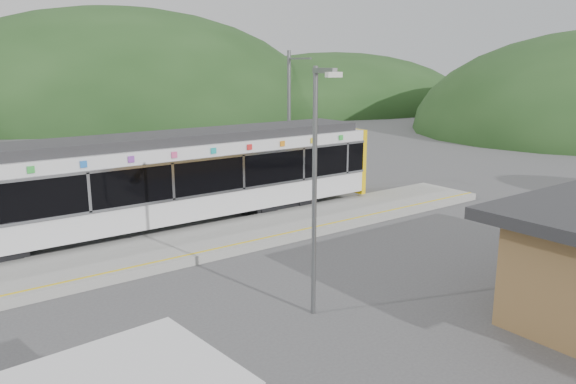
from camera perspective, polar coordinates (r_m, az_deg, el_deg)
ground at (r=18.08m, az=-1.28°, el=-7.68°), size 120.00×120.00×0.00m
hills at (r=25.71m, az=3.09°, el=-1.44°), size 146.00×149.00×26.00m
platform at (r=20.66m, az=-6.63°, el=-4.66°), size 26.00×3.20×0.30m
yellow_line at (r=19.56m, az=-4.71°, el=-5.17°), size 26.00×0.10×0.01m
train at (r=21.78m, az=-14.42°, el=1.13°), size 20.44×3.01×3.74m
catenary_mast_east at (r=28.11m, az=0.14°, el=7.37°), size 0.18×1.80×7.00m
lamp_post at (r=13.74m, az=3.05°, el=1.99°), size 0.38×1.14×6.31m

